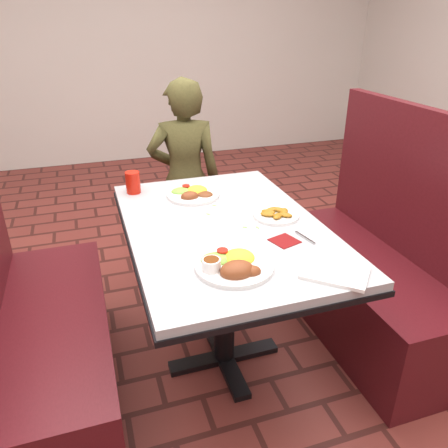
{
  "coord_description": "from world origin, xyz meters",
  "views": [
    {
      "loc": [
        -0.52,
        -1.58,
        1.56
      ],
      "look_at": [
        0.0,
        0.0,
        0.75
      ],
      "focal_mm": 35.0,
      "sensor_mm": 36.0,
      "label": 1
    }
  ],
  "objects_px": {
    "booth_bench_left": "(41,341)",
    "red_tumbler": "(133,182)",
    "near_dinner_plate": "(233,262)",
    "plantain_plate": "(276,214)",
    "diner_person": "(185,179)",
    "dining_table": "(224,244)",
    "far_dinner_plate": "(193,192)",
    "booth_bench_right": "(370,276)"
  },
  "relations": [
    {
      "from": "diner_person",
      "to": "red_tumbler",
      "type": "bearing_deg",
      "value": 60.39
    },
    {
      "from": "dining_table",
      "to": "diner_person",
      "type": "bearing_deg",
      "value": 86.68
    },
    {
      "from": "diner_person",
      "to": "red_tumbler",
      "type": "height_order",
      "value": "diner_person"
    },
    {
      "from": "diner_person",
      "to": "far_dinner_plate",
      "type": "relative_size",
      "value": 4.88
    },
    {
      "from": "near_dinner_plate",
      "to": "red_tumbler",
      "type": "distance_m",
      "value": 0.87
    },
    {
      "from": "booth_bench_left",
      "to": "near_dinner_plate",
      "type": "bearing_deg",
      "value": -26.26
    },
    {
      "from": "booth_bench_left",
      "to": "booth_bench_right",
      "type": "relative_size",
      "value": 1.0
    },
    {
      "from": "near_dinner_plate",
      "to": "far_dinner_plate",
      "type": "relative_size",
      "value": 1.09
    },
    {
      "from": "diner_person",
      "to": "red_tumbler",
      "type": "relative_size",
      "value": 11.55
    },
    {
      "from": "diner_person",
      "to": "red_tumbler",
      "type": "xyz_separation_m",
      "value": [
        -0.37,
        -0.47,
        0.19
      ]
    },
    {
      "from": "booth_bench_right",
      "to": "plantain_plate",
      "type": "distance_m",
      "value": 0.71
    },
    {
      "from": "near_dinner_plate",
      "to": "booth_bench_left",
      "type": "bearing_deg",
      "value": 153.74
    },
    {
      "from": "booth_bench_right",
      "to": "diner_person",
      "type": "xyz_separation_m",
      "value": [
        -0.74,
        0.95,
        0.29
      ]
    },
    {
      "from": "dining_table",
      "to": "red_tumbler",
      "type": "distance_m",
      "value": 0.6
    },
    {
      "from": "red_tumbler",
      "to": "diner_person",
      "type": "bearing_deg",
      "value": 51.57
    },
    {
      "from": "dining_table",
      "to": "far_dinner_plate",
      "type": "bearing_deg",
      "value": 97.55
    },
    {
      "from": "booth_bench_left",
      "to": "red_tumbler",
      "type": "relative_size",
      "value": 11.22
    },
    {
      "from": "far_dinner_plate",
      "to": "red_tumbler",
      "type": "xyz_separation_m",
      "value": [
        -0.27,
        0.14,
        0.03
      ]
    },
    {
      "from": "booth_bench_right",
      "to": "diner_person",
      "type": "bearing_deg",
      "value": 128.07
    },
    {
      "from": "dining_table",
      "to": "near_dinner_plate",
      "type": "distance_m",
      "value": 0.38
    },
    {
      "from": "diner_person",
      "to": "near_dinner_plate",
      "type": "height_order",
      "value": "diner_person"
    },
    {
      "from": "near_dinner_plate",
      "to": "plantain_plate",
      "type": "distance_m",
      "value": 0.48
    },
    {
      "from": "red_tumbler",
      "to": "booth_bench_left",
      "type": "bearing_deg",
      "value": -135.04
    },
    {
      "from": "dining_table",
      "to": "far_dinner_plate",
      "type": "distance_m",
      "value": 0.37
    },
    {
      "from": "far_dinner_plate",
      "to": "near_dinner_plate",
      "type": "bearing_deg",
      "value": -92.99
    },
    {
      "from": "far_dinner_plate",
      "to": "diner_person",
      "type": "bearing_deg",
      "value": 80.47
    },
    {
      "from": "diner_person",
      "to": "far_dinner_plate",
      "type": "xyz_separation_m",
      "value": [
        -0.1,
        -0.6,
        0.16
      ]
    },
    {
      "from": "diner_person",
      "to": "red_tumbler",
      "type": "distance_m",
      "value": 0.62
    },
    {
      "from": "dining_table",
      "to": "far_dinner_plate",
      "type": "height_order",
      "value": "far_dinner_plate"
    },
    {
      "from": "booth_bench_left",
      "to": "diner_person",
      "type": "distance_m",
      "value": 1.31
    },
    {
      "from": "dining_table",
      "to": "far_dinner_plate",
      "type": "xyz_separation_m",
      "value": [
        -0.05,
        0.35,
        0.12
      ]
    },
    {
      "from": "dining_table",
      "to": "booth_bench_left",
      "type": "distance_m",
      "value": 0.86
    },
    {
      "from": "diner_person",
      "to": "dining_table",
      "type": "bearing_deg",
      "value": 95.5
    },
    {
      "from": "booth_bench_left",
      "to": "red_tumbler",
      "type": "distance_m",
      "value": 0.83
    },
    {
      "from": "near_dinner_plate",
      "to": "diner_person",
      "type": "bearing_deg",
      "value": 83.97
    },
    {
      "from": "booth_bench_right",
      "to": "far_dinner_plate",
      "type": "xyz_separation_m",
      "value": [
        -0.84,
        0.35,
        0.44
      ]
    },
    {
      "from": "red_tumbler",
      "to": "far_dinner_plate",
      "type": "bearing_deg",
      "value": -26.96
    },
    {
      "from": "booth_bench_left",
      "to": "booth_bench_right",
      "type": "height_order",
      "value": "same"
    },
    {
      "from": "dining_table",
      "to": "booth_bench_right",
      "type": "height_order",
      "value": "booth_bench_right"
    },
    {
      "from": "diner_person",
      "to": "plantain_plate",
      "type": "height_order",
      "value": "diner_person"
    },
    {
      "from": "booth_bench_right",
      "to": "diner_person",
      "type": "distance_m",
      "value": 1.24
    },
    {
      "from": "booth_bench_left",
      "to": "booth_bench_right",
      "type": "distance_m",
      "value": 1.6
    }
  ]
}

